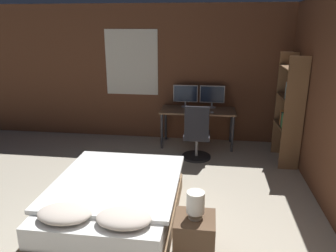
{
  "coord_description": "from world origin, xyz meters",
  "views": [
    {
      "loc": [
        0.63,
        -2.14,
        2.34
      ],
      "look_at": [
        -0.04,
        2.84,
        0.75
      ],
      "focal_mm": 35.0,
      "sensor_mm": 36.0,
      "label": 1
    }
  ],
  "objects": [
    {
      "name": "bedside_lamp",
      "position": [
        0.52,
        0.7,
        0.66
      ],
      "size": [
        0.18,
        0.18,
        0.28
      ],
      "color": "gray",
      "rests_on": "nightstand"
    },
    {
      "name": "desk",
      "position": [
        0.39,
        4.03,
        0.64
      ],
      "size": [
        1.44,
        0.64,
        0.73
      ],
      "color": "#846042",
      "rests_on": "ground_plane"
    },
    {
      "name": "bed",
      "position": [
        -0.47,
        1.24,
        0.26
      ],
      "size": [
        1.49,
        1.95,
        0.59
      ],
      "color": "#846647",
      "rests_on": "ground_plane"
    },
    {
      "name": "office_chair",
      "position": [
        0.41,
        3.31,
        0.4
      ],
      "size": [
        0.52,
        0.52,
        1.0
      ],
      "color": "black",
      "rests_on": "ground_plane"
    },
    {
      "name": "keyboard",
      "position": [
        0.39,
        3.81,
        0.73
      ],
      "size": [
        0.36,
        0.13,
        0.02
      ],
      "color": "#B7B7BC",
      "rests_on": "desk"
    },
    {
      "name": "monitor_right",
      "position": [
        0.65,
        4.25,
        0.98
      ],
      "size": [
        0.49,
        0.16,
        0.44
      ],
      "color": "#B7B7BC",
      "rests_on": "desk"
    },
    {
      "name": "computer_mouse",
      "position": [
        0.66,
        3.81,
        0.74
      ],
      "size": [
        0.07,
        0.05,
        0.04
      ],
      "color": "#B7B7BC",
      "rests_on": "desk"
    },
    {
      "name": "wall_back",
      "position": [
        -0.01,
        4.42,
        1.35
      ],
      "size": [
        12.0,
        0.08,
        2.7
      ],
      "color": "brown",
      "rests_on": "ground_plane"
    },
    {
      "name": "nightstand",
      "position": [
        0.52,
        0.7,
        0.24
      ],
      "size": [
        0.41,
        0.4,
        0.49
      ],
      "color": "brown",
      "rests_on": "ground_plane"
    },
    {
      "name": "monitor_left",
      "position": [
        0.12,
        4.25,
        0.98
      ],
      "size": [
        0.49,
        0.16,
        0.44
      ],
      "color": "#B7B7BC",
      "rests_on": "desk"
    },
    {
      "name": "bookshelf",
      "position": [
        1.95,
        3.37,
        0.99
      ],
      "size": [
        0.32,
        0.76,
        1.86
      ],
      "color": "brown",
      "rests_on": "ground_plane"
    }
  ]
}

